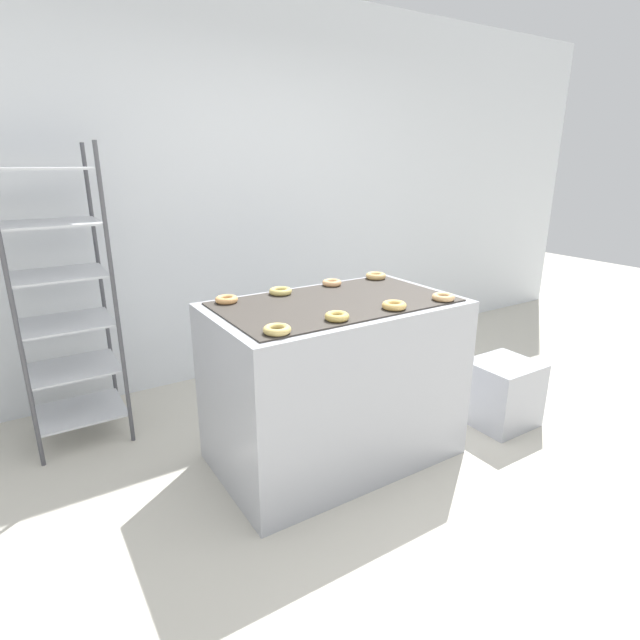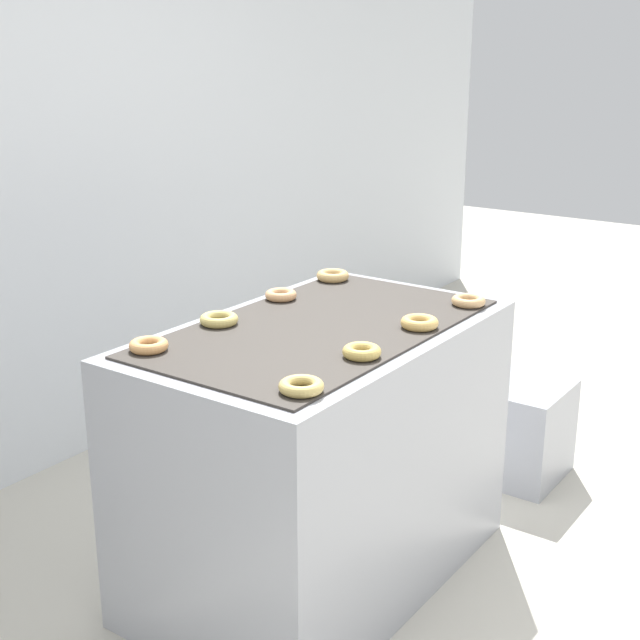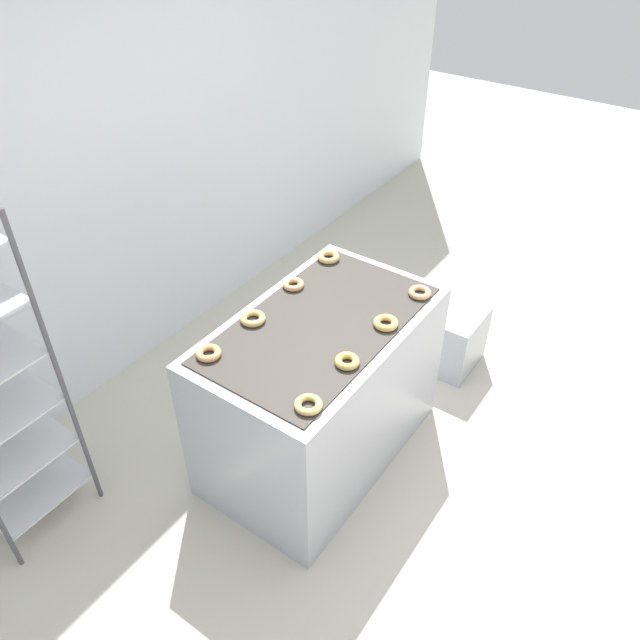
# 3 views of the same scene
# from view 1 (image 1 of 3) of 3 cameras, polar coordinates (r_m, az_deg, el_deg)

# --- Properties ---
(ground_plane) EXTENTS (14.00, 14.00, 0.00)m
(ground_plane) POSITION_cam_1_polar(r_m,az_deg,el_deg) (2.60, 10.09, -21.37)
(ground_plane) COLOR beige
(wall_back) EXTENTS (8.00, 0.05, 2.80)m
(wall_back) POSITION_cam_1_polar(r_m,az_deg,el_deg) (3.85, -10.99, 14.09)
(wall_back) COLOR silver
(wall_back) RESTS_ON ground_plane
(fryer_machine) EXTENTS (1.31, 0.79, 0.92)m
(fryer_machine) POSITION_cam_1_polar(r_m,az_deg,el_deg) (2.78, 1.67, -7.04)
(fryer_machine) COLOR #A8AAB2
(fryer_machine) RESTS_ON ground_plane
(baking_rack_cart) EXTENTS (0.51, 0.45, 1.73)m
(baking_rack_cart) POSITION_cam_1_polar(r_m,az_deg,el_deg) (3.18, -27.35, 2.10)
(baking_rack_cart) COLOR #4C4C51
(baking_rack_cart) RESTS_ON ground_plane
(glaze_bin) EXTENTS (0.40, 0.36, 0.42)m
(glaze_bin) POSITION_cam_1_polar(r_m,az_deg,el_deg) (3.43, 20.08, -7.83)
(glaze_bin) COLOR #A8AAB2
(glaze_bin) RESTS_ON ground_plane
(donut_near_left) EXTENTS (0.12, 0.12, 0.03)m
(donut_near_left) POSITION_cam_1_polar(r_m,az_deg,el_deg) (2.14, -4.93, -1.10)
(donut_near_left) COLOR #D8BA66
(donut_near_left) RESTS_ON fryer_machine
(donut_near_midleft) EXTENTS (0.11, 0.11, 0.03)m
(donut_near_midleft) POSITION_cam_1_polar(r_m,az_deg,el_deg) (2.31, 1.95, 0.41)
(donut_near_midleft) COLOR #D5B359
(donut_near_midleft) RESTS_ON fryer_machine
(donut_near_midright) EXTENTS (0.12, 0.12, 0.03)m
(donut_near_midright) POSITION_cam_1_polar(r_m,az_deg,el_deg) (2.51, 8.47, 1.66)
(donut_near_midright) COLOR #E3B45F
(donut_near_midright) RESTS_ON fryer_machine
(donut_near_right) EXTENTS (0.12, 0.12, 0.03)m
(donut_near_right) POSITION_cam_1_polar(r_m,az_deg,el_deg) (2.71, 13.90, 2.56)
(donut_near_right) COLOR #DFAD70
(donut_near_right) RESTS_ON fryer_machine
(donut_far_left) EXTENTS (0.12, 0.12, 0.03)m
(donut_far_left) POSITION_cam_1_polar(r_m,az_deg,el_deg) (2.63, -10.63, 2.32)
(donut_far_left) COLOR #EAA661
(donut_far_left) RESTS_ON fryer_machine
(donut_far_midleft) EXTENTS (0.13, 0.13, 0.03)m
(donut_far_midleft) POSITION_cam_1_polar(r_m,az_deg,el_deg) (2.76, -4.54, 3.30)
(donut_far_midleft) COLOR #D6BE67
(donut_far_midleft) RESTS_ON fryer_machine
(donut_far_midright) EXTENTS (0.11, 0.11, 0.03)m
(donut_far_midright) POSITION_cam_1_polar(r_m,az_deg,el_deg) (2.95, 1.37, 4.28)
(donut_far_midright) COLOR #E6A870
(donut_far_midright) RESTS_ON fryer_machine
(donut_far_right) EXTENTS (0.13, 0.13, 0.04)m
(donut_far_right) POSITION_cam_1_polar(r_m,az_deg,el_deg) (3.14, 6.39, 5.03)
(donut_far_right) COLOR tan
(donut_far_right) RESTS_ON fryer_machine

